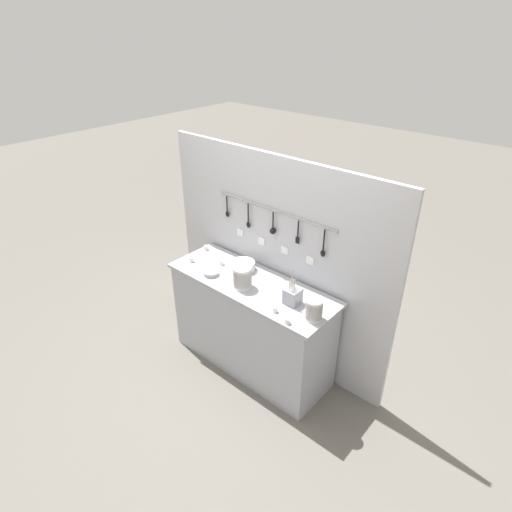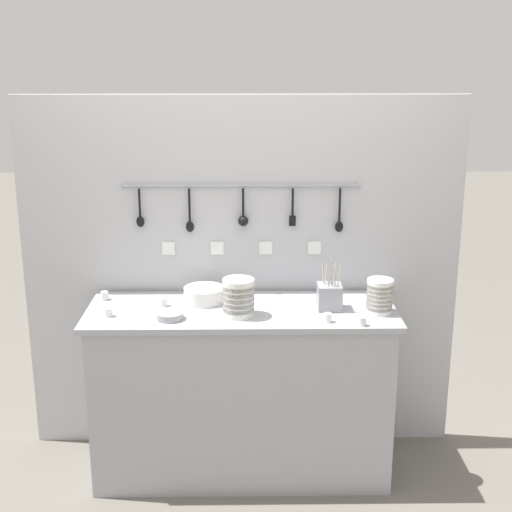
{
  "view_description": "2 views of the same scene",
  "coord_description": "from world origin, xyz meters",
  "px_view_note": "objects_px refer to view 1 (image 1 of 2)",
  "views": [
    {
      "loc": [
        2.08,
        -2.32,
        2.96
      ],
      "look_at": [
        0.06,
        -0.0,
        1.21
      ],
      "focal_mm": 30.0,
      "sensor_mm": 36.0,
      "label": 1
    },
    {
      "loc": [
        0.03,
        -3.44,
        2.19
      ],
      "look_at": [
        0.07,
        -0.01,
        1.21
      ],
      "focal_mm": 50.0,
      "sensor_mm": 36.0,
      "label": 2
    }
  ],
  "objects_px": {
    "bowl_stack_wide_centre": "(314,309)",
    "steel_mixing_bowl": "(211,273)",
    "plate_stack": "(243,266)",
    "cutlery_caddy": "(293,296)",
    "cup_mid_row": "(275,310)",
    "cup_centre": "(206,248)",
    "cup_back_left": "(288,321)",
    "bowl_stack_tall_left": "(242,277)",
    "cup_beside_plates": "(222,263)",
    "cup_edge_far": "(191,260)"
  },
  "relations": [
    {
      "from": "cup_beside_plates",
      "to": "bowl_stack_tall_left",
      "type": "bearing_deg",
      "value": -20.05
    },
    {
      "from": "plate_stack",
      "to": "cup_centre",
      "type": "bearing_deg",
      "value": 175.82
    },
    {
      "from": "cutlery_caddy",
      "to": "cup_beside_plates",
      "type": "relative_size",
      "value": 6.21
    },
    {
      "from": "plate_stack",
      "to": "steel_mixing_bowl",
      "type": "bearing_deg",
      "value": -121.69
    },
    {
      "from": "bowl_stack_tall_left",
      "to": "steel_mixing_bowl",
      "type": "xyz_separation_m",
      "value": [
        -0.34,
        -0.04,
        -0.08
      ]
    },
    {
      "from": "plate_stack",
      "to": "cup_centre",
      "type": "xyz_separation_m",
      "value": [
        -0.53,
        0.04,
        -0.02
      ]
    },
    {
      "from": "plate_stack",
      "to": "cup_edge_far",
      "type": "height_order",
      "value": "plate_stack"
    },
    {
      "from": "cup_beside_plates",
      "to": "bowl_stack_wide_centre",
      "type": "bearing_deg",
      "value": -5.85
    },
    {
      "from": "steel_mixing_bowl",
      "to": "cup_centre",
      "type": "height_order",
      "value": "cup_centre"
    },
    {
      "from": "bowl_stack_tall_left",
      "to": "cutlery_caddy",
      "type": "distance_m",
      "value": 0.47
    },
    {
      "from": "steel_mixing_bowl",
      "to": "cup_mid_row",
      "type": "distance_m",
      "value": 0.77
    },
    {
      "from": "bowl_stack_wide_centre",
      "to": "cup_back_left",
      "type": "distance_m",
      "value": 0.22
    },
    {
      "from": "cup_mid_row",
      "to": "cup_centre",
      "type": "bearing_deg",
      "value": 163.42
    },
    {
      "from": "bowl_stack_tall_left",
      "to": "cup_back_left",
      "type": "relative_size",
      "value": 4.25
    },
    {
      "from": "cutlery_caddy",
      "to": "cup_mid_row",
      "type": "distance_m",
      "value": 0.19
    },
    {
      "from": "steel_mixing_bowl",
      "to": "cup_mid_row",
      "type": "xyz_separation_m",
      "value": [
        0.77,
        -0.05,
        0.01
      ]
    },
    {
      "from": "bowl_stack_wide_centre",
      "to": "steel_mixing_bowl",
      "type": "bearing_deg",
      "value": -175.96
    },
    {
      "from": "cup_edge_far",
      "to": "plate_stack",
      "type": "bearing_deg",
      "value": 24.63
    },
    {
      "from": "bowl_stack_wide_centre",
      "to": "cup_back_left",
      "type": "relative_size",
      "value": 3.93
    },
    {
      "from": "cup_centre",
      "to": "cutlery_caddy",
      "type": "bearing_deg",
      "value": -7.58
    },
    {
      "from": "bowl_stack_wide_centre",
      "to": "cup_mid_row",
      "type": "distance_m",
      "value": 0.31
    },
    {
      "from": "steel_mixing_bowl",
      "to": "cup_centre",
      "type": "relative_size",
      "value": 2.99
    },
    {
      "from": "steel_mixing_bowl",
      "to": "plate_stack",
      "type": "bearing_deg",
      "value": 58.31
    },
    {
      "from": "bowl_stack_wide_centre",
      "to": "cup_centre",
      "type": "distance_m",
      "value": 1.44
    },
    {
      "from": "cutlery_caddy",
      "to": "cup_mid_row",
      "type": "relative_size",
      "value": 6.21
    },
    {
      "from": "cup_edge_far",
      "to": "cup_mid_row",
      "type": "height_order",
      "value": "same"
    },
    {
      "from": "cup_beside_plates",
      "to": "cup_centre",
      "type": "distance_m",
      "value": 0.34
    },
    {
      "from": "steel_mixing_bowl",
      "to": "cup_back_left",
      "type": "relative_size",
      "value": 2.99
    },
    {
      "from": "plate_stack",
      "to": "cup_back_left",
      "type": "height_order",
      "value": "plate_stack"
    },
    {
      "from": "cup_beside_plates",
      "to": "cup_mid_row",
      "type": "bearing_deg",
      "value": -16.08
    },
    {
      "from": "cup_back_left",
      "to": "plate_stack",
      "type": "bearing_deg",
      "value": 155.56
    },
    {
      "from": "plate_stack",
      "to": "cutlery_caddy",
      "type": "bearing_deg",
      "value": -10.34
    },
    {
      "from": "bowl_stack_wide_centre",
      "to": "cup_back_left",
      "type": "bearing_deg",
      "value": -122.99
    },
    {
      "from": "plate_stack",
      "to": "bowl_stack_tall_left",
      "type": "bearing_deg",
      "value": -48.75
    },
    {
      "from": "cup_mid_row",
      "to": "steel_mixing_bowl",
      "type": "bearing_deg",
      "value": 176.21
    },
    {
      "from": "cup_beside_plates",
      "to": "cup_back_left",
      "type": "height_order",
      "value": "same"
    },
    {
      "from": "bowl_stack_wide_centre",
      "to": "cup_back_left",
      "type": "xyz_separation_m",
      "value": [
        -0.11,
        -0.18,
        -0.07
      ]
    },
    {
      "from": "bowl_stack_tall_left",
      "to": "cutlery_caddy",
      "type": "height_order",
      "value": "cutlery_caddy"
    },
    {
      "from": "bowl_stack_tall_left",
      "to": "cup_centre",
      "type": "xyz_separation_m",
      "value": [
        -0.71,
        0.25,
        -0.07
      ]
    },
    {
      "from": "cup_beside_plates",
      "to": "cup_mid_row",
      "type": "distance_m",
      "value": 0.86
    },
    {
      "from": "bowl_stack_tall_left",
      "to": "plate_stack",
      "type": "distance_m",
      "value": 0.28
    },
    {
      "from": "bowl_stack_wide_centre",
      "to": "cup_mid_row",
      "type": "relative_size",
      "value": 3.93
    },
    {
      "from": "bowl_stack_tall_left",
      "to": "cup_beside_plates",
      "type": "height_order",
      "value": "bowl_stack_tall_left"
    },
    {
      "from": "cup_back_left",
      "to": "bowl_stack_tall_left",
      "type": "bearing_deg",
      "value": 166.27
    },
    {
      "from": "bowl_stack_wide_centre",
      "to": "steel_mixing_bowl",
      "type": "distance_m",
      "value": 1.05
    },
    {
      "from": "bowl_stack_wide_centre",
      "to": "cup_edge_far",
      "type": "bearing_deg",
      "value": -178.53
    },
    {
      "from": "bowl_stack_tall_left",
      "to": "cup_centre",
      "type": "relative_size",
      "value": 4.25
    },
    {
      "from": "bowl_stack_wide_centre",
      "to": "cup_beside_plates",
      "type": "height_order",
      "value": "bowl_stack_wide_centre"
    },
    {
      "from": "bowl_stack_wide_centre",
      "to": "cup_edge_far",
      "type": "relative_size",
      "value": 3.93
    },
    {
      "from": "bowl_stack_wide_centre",
      "to": "plate_stack",
      "type": "xyz_separation_m",
      "value": [
        -0.89,
        0.18,
        -0.05
      ]
    }
  ]
}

